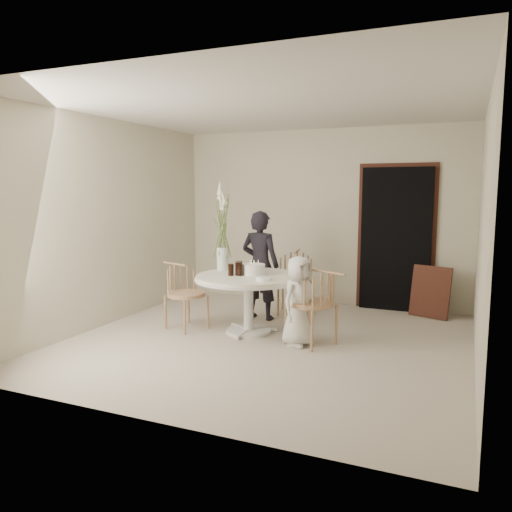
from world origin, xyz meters
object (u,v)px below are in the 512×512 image
at_px(boy, 299,301).
at_px(chair_left, 180,286).
at_px(birthday_cake, 254,269).
at_px(flower_vase, 222,231).
at_px(chair_far, 296,272).
at_px(chair_right, 320,297).
at_px(table, 249,284).
at_px(girl, 260,265).

bearing_deg(boy, chair_left, 106.85).
relative_size(birthday_cake, flower_vase, 0.24).
bearing_deg(chair_left, flower_vase, -29.80).
bearing_deg(boy, chair_far, 40.72).
height_order(chair_right, boy, boy).
distance_m(table, boy, 0.77).
xyz_separation_m(table, girl, (-0.14, 0.70, 0.13)).
xyz_separation_m(chair_right, chair_left, (-1.88, 0.08, -0.04)).
bearing_deg(girl, birthday_cake, 109.36).
height_order(table, flower_vase, flower_vase).
xyz_separation_m(chair_left, flower_vase, (0.43, 0.37, 0.70)).
relative_size(girl, flower_vase, 1.28).
height_order(chair_right, chair_left, chair_right).
bearing_deg(girl, boy, 136.48).
xyz_separation_m(table, boy, (0.73, -0.23, -0.10)).
height_order(chair_right, girl, girl).
distance_m(table, birthday_cake, 0.20).
bearing_deg(chair_far, chair_left, -139.37).
xyz_separation_m(table, chair_far, (0.19, 1.29, -0.04)).
relative_size(chair_left, flower_vase, 0.72).
xyz_separation_m(chair_left, birthday_cake, (0.96, 0.18, 0.25)).
xyz_separation_m(girl, birthday_cake, (0.18, -0.63, 0.05)).
relative_size(chair_far, girl, 0.60).
relative_size(chair_left, boy, 0.81).
bearing_deg(table, chair_left, -173.12).
relative_size(chair_far, flower_vase, 0.77).
height_order(chair_far, girl, girl).
bearing_deg(chair_far, girl, -130.01).
relative_size(boy, flower_vase, 0.89).
bearing_deg(flower_vase, chair_left, -139.21).
bearing_deg(girl, table, 104.54).
relative_size(table, chair_right, 1.48).
height_order(boy, birthday_cake, boy).
bearing_deg(chair_left, chair_far, -18.78).
distance_m(chair_right, boy, 0.24).
bearing_deg(table, chair_right, -11.39).
bearing_deg(birthday_cake, table, -121.34).
bearing_deg(chair_right, chair_far, -126.31).
xyz_separation_m(chair_right, boy, (-0.23, -0.04, -0.06)).
distance_m(chair_left, birthday_cake, 1.00).
height_order(boy, flower_vase, flower_vase).
xyz_separation_m(chair_right, birthday_cake, (-0.92, 0.26, 0.22)).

